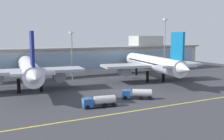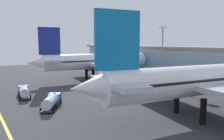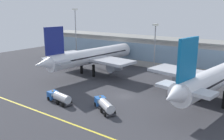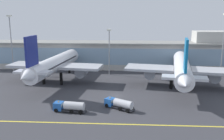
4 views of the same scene
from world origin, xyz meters
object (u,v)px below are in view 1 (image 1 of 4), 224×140
fuel_tanker_truck (98,101)px  apron_light_mast_east (72,48)px  airliner_near_right (152,64)px  apron_light_mast_centre (165,38)px  airliner_near_left (29,69)px  baggage_tug_near (136,94)px

fuel_tanker_truck → apron_light_mast_east: (8.12, 43.78, 11.87)m
airliner_near_right → apron_light_mast_east: bearing=66.5°
apron_light_mast_centre → fuel_tanker_truck: bearing=-142.2°
airliner_near_left → apron_light_mast_centre: (68.10, 14.10, 9.82)m
apron_light_mast_centre → apron_light_mast_east: apron_light_mast_centre is taller
airliner_near_left → baggage_tug_near: size_ratio=5.65×
airliner_near_right → baggage_tug_near: 32.17m
airliner_near_right → apron_light_mast_centre: apron_light_mast_centre is taller
baggage_tug_near → apron_light_mast_east: (-5.52, 40.73, 11.87)m
airliner_near_left → airliner_near_right: (47.74, -3.74, -0.06)m
apron_light_mast_east → baggage_tug_near: bearing=-82.3°
airliner_near_left → apron_light_mast_centre: size_ratio=1.91×
fuel_tanker_truck → airliner_near_right: bearing=-135.8°
airliner_near_right → fuel_tanker_truck: (-35.79, -25.69, -5.65)m
airliner_near_right → fuel_tanker_truck: size_ratio=5.58×
apron_light_mast_centre → airliner_near_left: bearing=-168.3°
airliner_near_left → baggage_tug_near: bearing=-129.1°
airliner_near_left → airliner_near_right: bearing=-87.7°
airliner_near_right → baggage_tug_near: airliner_near_right is taller
airliner_near_left → apron_light_mast_centre: apron_light_mast_centre is taller
airliner_near_left → baggage_tug_near: 37.20m
fuel_tanker_truck → baggage_tug_near: bearing=-158.9°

